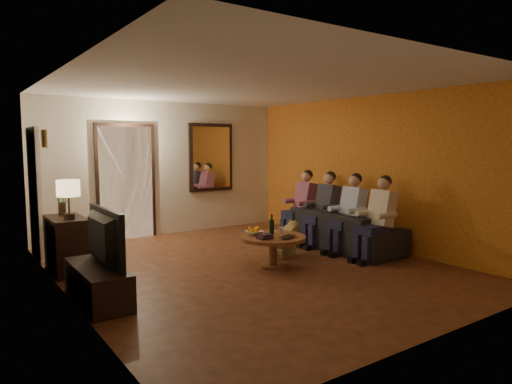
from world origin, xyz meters
TOP-DOWN VIEW (x-y plane):
  - floor at (0.00, 0.00)m, footprint 5.00×6.00m
  - ceiling at (0.00, 0.00)m, footprint 5.00×6.00m
  - back_wall at (0.00, 3.00)m, footprint 5.00×0.02m
  - front_wall at (0.00, -3.00)m, footprint 5.00×0.02m
  - left_wall at (-2.50, 0.00)m, footprint 0.02×6.00m
  - right_wall at (2.50, 0.00)m, footprint 0.02×6.00m
  - orange_accent at (2.49, 0.00)m, footprint 0.01×6.00m
  - kitchen_doorway at (-0.80, 2.98)m, footprint 1.00×0.06m
  - door_trim at (-0.80, 2.97)m, footprint 1.12×0.04m
  - fridge_glimpse at (-0.55, 2.98)m, footprint 0.45×0.03m
  - mirror_frame at (1.00, 2.96)m, footprint 1.00×0.05m
  - mirror_glass at (1.00, 2.93)m, footprint 0.86×0.02m
  - white_door at (-2.46, 2.30)m, footprint 0.06×0.85m
  - framed_art at (-2.47, 1.30)m, footprint 0.03×0.28m
  - art_canvas at (-2.46, 1.30)m, footprint 0.01×0.22m
  - dresser at (-2.25, 1.23)m, footprint 0.45×0.87m
  - table_lamp at (-2.25, 1.01)m, footprint 0.30×0.30m
  - flower_vase at (-2.25, 1.45)m, footprint 0.14×0.14m
  - tv_stand at (-2.25, -0.25)m, footprint 0.45×1.24m
  - tv at (-2.25, -0.25)m, footprint 1.12×0.15m
  - sofa at (1.94, 0.11)m, footprint 2.24×0.89m
  - person_a at (1.84, -0.79)m, footprint 0.60×0.40m
  - person_b at (1.84, -0.19)m, footprint 0.60×0.40m
  - person_c at (1.84, 0.41)m, footprint 0.60×0.40m
  - person_d at (1.84, 1.01)m, footprint 0.60×0.40m
  - dog at (0.83, 0.22)m, footprint 0.61×0.41m
  - coffee_table at (0.28, -0.17)m, footprint 1.02×1.02m
  - bowl at (0.10, 0.05)m, footprint 0.26×0.26m
  - oranges at (0.10, 0.05)m, footprint 0.20×0.20m
  - wine_bottle at (0.33, -0.07)m, footprint 0.07×0.07m
  - wine_glass at (0.46, -0.12)m, footprint 0.06×0.06m
  - book_stack at (0.06, -0.27)m, footprint 0.20×0.15m
  - laptop at (0.38, -0.45)m, footprint 0.39×0.34m

SIDE VIEW (x-z plane):
  - floor at x=0.00m, z-range -0.01..0.01m
  - tv_stand at x=-2.25m, z-range 0.00..0.41m
  - coffee_table at x=0.28m, z-range 0.00..0.45m
  - dog at x=0.83m, z-range 0.00..0.56m
  - sofa at x=1.94m, z-range 0.00..0.65m
  - dresser at x=-2.25m, z-range 0.00..0.77m
  - laptop at x=0.38m, z-range 0.45..0.48m
  - bowl at x=0.10m, z-range 0.45..0.51m
  - book_stack at x=0.06m, z-range 0.45..0.52m
  - wine_glass at x=0.46m, z-range 0.45..0.55m
  - oranges at x=0.10m, z-range 0.51..0.59m
  - person_a at x=1.84m, z-range 0.00..1.20m
  - person_b at x=1.84m, z-range 0.00..1.20m
  - person_c at x=1.84m, z-range 0.00..1.20m
  - person_d at x=1.84m, z-range 0.00..1.20m
  - wine_bottle at x=0.33m, z-range 0.45..0.76m
  - tv at x=-2.25m, z-range 0.41..1.06m
  - fridge_glimpse at x=-0.55m, z-range 0.05..1.75m
  - flower_vase at x=-2.25m, z-range 0.77..1.21m
  - white_door at x=-2.46m, z-range 0.00..2.04m
  - table_lamp at x=-2.25m, z-range 0.77..1.31m
  - kitchen_doorway at x=-0.80m, z-range 0.00..2.10m
  - door_trim at x=-0.80m, z-range -0.06..2.16m
  - back_wall at x=0.00m, z-range 0.00..2.60m
  - front_wall at x=0.00m, z-range 0.00..2.60m
  - left_wall at x=-2.50m, z-range 0.00..2.60m
  - right_wall at x=2.50m, z-range 0.00..2.60m
  - orange_accent at x=2.49m, z-range 0.00..2.60m
  - mirror_frame at x=1.00m, z-range 0.80..2.20m
  - mirror_glass at x=1.00m, z-range 0.87..2.13m
  - framed_art at x=-2.47m, z-range 1.73..1.97m
  - art_canvas at x=-2.46m, z-range 1.76..1.94m
  - ceiling at x=0.00m, z-range 2.60..2.60m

